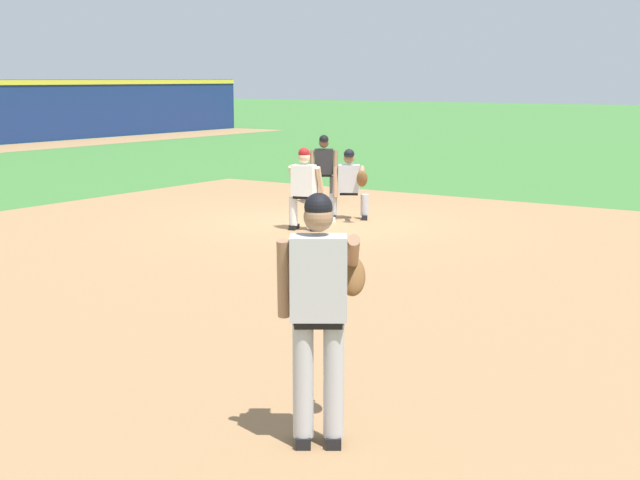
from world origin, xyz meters
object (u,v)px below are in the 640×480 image
at_px(baseball, 342,262).
at_px(pitcher, 321,304).
at_px(first_base_bag, 321,220).
at_px(umpire, 324,166).
at_px(baserunner, 304,186).
at_px(first_baseman, 350,181).

distance_m(baseball, pitcher, 6.46).
relative_size(first_base_bag, umpire, 0.26).
height_order(baseball, pitcher, pitcher).
relative_size(baseball, pitcher, 0.04).
xyz_separation_m(first_base_bag, pitcher, (-8.49, -5.67, 1.01)).
height_order(first_base_bag, baserunner, baserunner).
xyz_separation_m(baseball, pitcher, (-5.46, -3.30, 1.02)).
relative_size(baseball, umpire, 0.05).
bearing_deg(pitcher, baserunner, 35.63).
relative_size(first_base_bag, baserunner, 0.26).
xyz_separation_m(baseball, first_baseman, (3.58, 2.11, 0.69)).
distance_m(baseball, first_baseman, 4.21).
distance_m(first_base_bag, umpire, 2.78).
bearing_deg(first_base_bag, umpire, 32.67).
bearing_deg(first_baseman, umpire, 45.41).
distance_m(baseball, baserunner, 3.11).
xyz_separation_m(baserunner, umpire, (3.14, 1.68, 0.00)).
height_order(pitcher, baserunner, pitcher).
height_order(baserunner, umpire, same).
distance_m(first_baseman, umpire, 2.41).
xyz_separation_m(pitcher, umpire, (10.74, 7.12, -0.27)).
bearing_deg(baserunner, baseball, -134.77).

